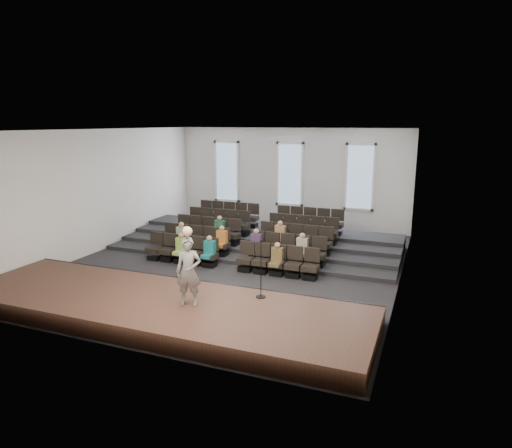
{
  "coord_description": "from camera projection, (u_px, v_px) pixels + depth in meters",
  "views": [
    {
      "loc": [
        6.83,
        -15.08,
        5.26
      ],
      "look_at": [
        0.7,
        0.5,
        1.52
      ],
      "focal_mm": 32.0,
      "sensor_mm": 36.0,
      "label": 1
    }
  ],
  "objects": [
    {
      "name": "ground",
      "position": [
        234.0,
        264.0,
        17.28
      ],
      "size": [
        14.0,
        14.0,
        0.0
      ],
      "primitive_type": "plane",
      "color": "black",
      "rests_on": "ground"
    },
    {
      "name": "ceiling",
      "position": [
        232.0,
        129.0,
        16.19
      ],
      "size": [
        12.0,
        14.0,
        0.02
      ],
      "primitive_type": "cube",
      "color": "white",
      "rests_on": "ground"
    },
    {
      "name": "wall_back",
      "position": [
        290.0,
        178.0,
        23.11
      ],
      "size": [
        12.0,
        0.04,
        5.0
      ],
      "primitive_type": "cube",
      "color": "white",
      "rests_on": "ground"
    },
    {
      "name": "wall_front",
      "position": [
        106.0,
        246.0,
        10.36
      ],
      "size": [
        12.0,
        0.04,
        5.0
      ],
      "primitive_type": "cube",
      "color": "white",
      "rests_on": "ground"
    },
    {
      "name": "wall_left",
      "position": [
        101.0,
        190.0,
        18.89
      ],
      "size": [
        0.04,
        14.0,
        5.0
      ],
      "primitive_type": "cube",
      "color": "white",
      "rests_on": "ground"
    },
    {
      "name": "wall_right",
      "position": [
        405.0,
        210.0,
        14.59
      ],
      "size": [
        0.04,
        14.0,
        5.0
      ],
      "primitive_type": "cube",
      "color": "white",
      "rests_on": "ground"
    },
    {
      "name": "stage",
      "position": [
        158.0,
        308.0,
        12.6
      ],
      "size": [
        11.8,
        3.6,
        0.5
      ],
      "primitive_type": "cube",
      "color": "#3F261B",
      "rests_on": "ground"
    },
    {
      "name": "stage_lip",
      "position": [
        190.0,
        287.0,
        14.2
      ],
      "size": [
        11.8,
        0.06,
        0.52
      ],
      "primitive_type": "cube",
      "color": "black",
      "rests_on": "ground"
    },
    {
      "name": "risers",
      "position": [
        263.0,
        240.0,
        20.12
      ],
      "size": [
        11.8,
        4.8,
        0.6
      ],
      "color": "black",
      "rests_on": "ground"
    },
    {
      "name": "seating_rows",
      "position": [
        249.0,
        237.0,
        18.53
      ],
      "size": [
        6.8,
        4.7,
        1.67
      ],
      "color": "black",
      "rests_on": "ground"
    },
    {
      "name": "windows",
      "position": [
        290.0,
        174.0,
        23.01
      ],
      "size": [
        8.44,
        0.1,
        3.24
      ],
      "color": "white",
      "rests_on": "wall_back"
    },
    {
      "name": "audience",
      "position": [
        235.0,
        241.0,
        17.44
      ],
      "size": [
        5.45,
        2.64,
        1.1
      ],
      "color": "#8DBC4B",
      "rests_on": "seating_rows"
    },
    {
      "name": "speaker",
      "position": [
        189.0,
        271.0,
        12.0
      ],
      "size": [
        0.76,
        0.6,
        1.84
      ],
      "primitive_type": "imported",
      "rotation": [
        0.0,
        0.0,
        0.26
      ],
      "color": "slate",
      "rests_on": "stage"
    },
    {
      "name": "mic_stand",
      "position": [
        261.0,
        280.0,
        12.59
      ],
      "size": [
        0.27,
        0.27,
        1.64
      ],
      "color": "black",
      "rests_on": "stage"
    }
  ]
}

